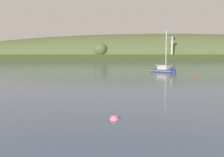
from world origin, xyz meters
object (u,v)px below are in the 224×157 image
dockside_crane (172,49)px  mooring_buoy_far_upstream (195,75)px  sailboat_midwater_white (166,71)px  mooring_buoy_midchannel (114,120)px

dockside_crane → mooring_buoy_far_upstream: size_ratio=24.98×
sailboat_midwater_white → mooring_buoy_far_upstream: (4.03, -11.05, -0.37)m
dockside_crane → sailboat_midwater_white: size_ratio=1.49×
mooring_buoy_midchannel → dockside_crane: bearing=73.0°
mooring_buoy_far_upstream → dockside_crane: bearing=76.3°
sailboat_midwater_white → dockside_crane: bearing=122.9°
mooring_buoy_midchannel → mooring_buoy_far_upstream: (22.17, 43.04, 0.00)m
dockside_crane → sailboat_midwater_white: dockside_crane is taller
dockside_crane → mooring_buoy_far_upstream: (-36.08, -147.51, -8.77)m
sailboat_midwater_white → mooring_buoy_far_upstream: 11.77m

